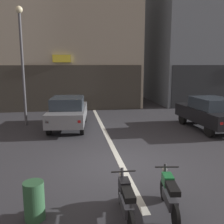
{
  "coord_description": "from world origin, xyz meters",
  "views": [
    {
      "loc": [
        -1.57,
        -7.97,
        3.32
      ],
      "look_at": [
        0.01,
        2.0,
        1.4
      ],
      "focal_mm": 41.14,
      "sensor_mm": 36.0,
      "label": 1
    }
  ],
  "objects_px": {
    "car_grey_crossing_near": "(68,112)",
    "street_lamp": "(22,54)",
    "car_white_down_street": "(112,93)",
    "motorcycle_black_row_leftmost": "(126,200)",
    "car_black_parked_kerbside": "(210,112)",
    "trash_bin": "(34,201)",
    "motorcycle_green_row_left_mid": "(169,194)"
  },
  "relations": [
    {
      "from": "car_white_down_street",
      "to": "motorcycle_black_row_leftmost",
      "type": "relative_size",
      "value": 2.55
    },
    {
      "from": "car_black_parked_kerbside",
      "to": "street_lamp",
      "type": "relative_size",
      "value": 0.68
    },
    {
      "from": "motorcycle_green_row_left_mid",
      "to": "car_black_parked_kerbside",
      "type": "bearing_deg",
      "value": 54.78
    },
    {
      "from": "street_lamp",
      "to": "motorcycle_black_row_leftmost",
      "type": "relative_size",
      "value": 3.69
    },
    {
      "from": "car_black_parked_kerbside",
      "to": "motorcycle_green_row_left_mid",
      "type": "height_order",
      "value": "car_black_parked_kerbside"
    },
    {
      "from": "car_grey_crossing_near",
      "to": "motorcycle_green_row_left_mid",
      "type": "xyz_separation_m",
      "value": [
        2.29,
        -8.13,
        -0.43
      ]
    },
    {
      "from": "street_lamp",
      "to": "motorcycle_black_row_leftmost",
      "type": "height_order",
      "value": "street_lamp"
    },
    {
      "from": "car_grey_crossing_near",
      "to": "car_black_parked_kerbside",
      "type": "height_order",
      "value": "same"
    },
    {
      "from": "motorcycle_green_row_left_mid",
      "to": "car_white_down_street",
      "type": "bearing_deg",
      "value": 85.46
    },
    {
      "from": "motorcycle_green_row_left_mid",
      "to": "motorcycle_black_row_leftmost",
      "type": "bearing_deg",
      "value": -174.82
    },
    {
      "from": "motorcycle_black_row_leftmost",
      "to": "car_white_down_street",
      "type": "bearing_deg",
      "value": 81.9
    },
    {
      "from": "car_white_down_street",
      "to": "motorcycle_green_row_left_mid",
      "type": "distance_m",
      "value": 15.91
    },
    {
      "from": "street_lamp",
      "to": "trash_bin",
      "type": "height_order",
      "value": "street_lamp"
    },
    {
      "from": "street_lamp",
      "to": "motorcycle_black_row_leftmost",
      "type": "bearing_deg",
      "value": -68.97
    },
    {
      "from": "street_lamp",
      "to": "motorcycle_green_row_left_mid",
      "type": "distance_m",
      "value": 10.82
    },
    {
      "from": "car_white_down_street",
      "to": "street_lamp",
      "type": "relative_size",
      "value": 0.69
    },
    {
      "from": "car_grey_crossing_near",
      "to": "motorcycle_black_row_leftmost",
      "type": "height_order",
      "value": "car_grey_crossing_near"
    },
    {
      "from": "car_grey_crossing_near",
      "to": "street_lamp",
      "type": "distance_m",
      "value": 3.86
    },
    {
      "from": "car_black_parked_kerbside",
      "to": "car_grey_crossing_near",
      "type": "bearing_deg",
      "value": 169.28
    },
    {
      "from": "car_black_parked_kerbside",
      "to": "street_lamp",
      "type": "height_order",
      "value": "street_lamp"
    },
    {
      "from": "motorcycle_green_row_left_mid",
      "to": "trash_bin",
      "type": "height_order",
      "value": "motorcycle_green_row_left_mid"
    },
    {
      "from": "car_white_down_street",
      "to": "motorcycle_black_row_leftmost",
      "type": "height_order",
      "value": "car_white_down_street"
    },
    {
      "from": "car_grey_crossing_near",
      "to": "street_lamp",
      "type": "bearing_deg",
      "value": 154.84
    },
    {
      "from": "car_white_down_street",
      "to": "street_lamp",
      "type": "xyz_separation_m",
      "value": [
        -5.84,
        -6.65,
        2.92
      ]
    },
    {
      "from": "car_grey_crossing_near",
      "to": "trash_bin",
      "type": "bearing_deg",
      "value": -94.74
    },
    {
      "from": "car_grey_crossing_near",
      "to": "car_black_parked_kerbside",
      "type": "relative_size",
      "value": 1.02
    },
    {
      "from": "motorcycle_black_row_leftmost",
      "to": "trash_bin",
      "type": "bearing_deg",
      "value": 170.7
    },
    {
      "from": "car_white_down_street",
      "to": "trash_bin",
      "type": "height_order",
      "value": "car_white_down_street"
    },
    {
      "from": "car_black_parked_kerbside",
      "to": "motorcycle_black_row_leftmost",
      "type": "xyz_separation_m",
      "value": [
        -5.8,
        -6.88,
        -0.43
      ]
    },
    {
      "from": "motorcycle_green_row_left_mid",
      "to": "street_lamp",
      "type": "bearing_deg",
      "value": 116.46
    },
    {
      "from": "car_white_down_street",
      "to": "trash_bin",
      "type": "bearing_deg",
      "value": -105.06
    },
    {
      "from": "car_white_down_street",
      "to": "trash_bin",
      "type": "distance_m",
      "value": 16.19
    }
  ]
}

